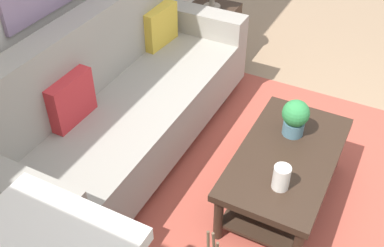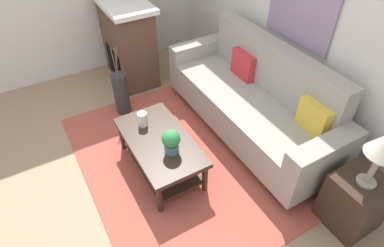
% 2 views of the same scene
% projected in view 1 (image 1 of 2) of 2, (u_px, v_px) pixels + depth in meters
% --- Properties ---
extents(ground_plane, '(8.84, 8.84, 0.00)m').
position_uv_depth(ground_plane, '(320.00, 214.00, 3.09)').
color(ground_plane, '#9E7F60').
extents(area_rug, '(2.73, 2.00, 0.01)m').
position_uv_depth(area_rug, '(251.00, 188.00, 3.26)').
color(area_rug, '#B24C3D').
rests_on(area_rug, ground_plane).
extents(couch, '(2.39, 0.84, 1.08)m').
position_uv_depth(couch, '(123.00, 104.00, 3.32)').
color(couch, gray).
rests_on(couch, ground_plane).
extents(throw_pillow_crimson, '(0.36, 0.12, 0.32)m').
position_uv_depth(throw_pillow_crimson, '(70.00, 99.00, 2.95)').
color(throw_pillow_crimson, red).
rests_on(throw_pillow_crimson, couch).
extents(throw_pillow_mustard, '(0.37, 0.15, 0.32)m').
position_uv_depth(throw_pillow_mustard, '(159.00, 26.00, 3.73)').
color(throw_pillow_mustard, gold).
rests_on(throw_pillow_mustard, couch).
extents(coffee_table, '(1.10, 0.60, 0.43)m').
position_uv_depth(coffee_table, '(285.00, 167.00, 2.99)').
color(coffee_table, '#332319').
rests_on(coffee_table, ground_plane).
extents(tabletop_vase, '(0.10, 0.10, 0.16)m').
position_uv_depth(tabletop_vase, '(281.00, 177.00, 2.65)').
color(tabletop_vase, white).
rests_on(tabletop_vase, coffee_table).
extents(potted_plant_tabletop, '(0.18, 0.18, 0.26)m').
position_uv_depth(potted_plant_tabletop, '(295.00, 117.00, 2.98)').
color(potted_plant_tabletop, slate).
rests_on(potted_plant_tabletop, coffee_table).
extents(side_table, '(0.44, 0.44, 0.56)m').
position_uv_depth(side_table, '(211.00, 34.00, 4.44)').
color(side_table, '#332319').
rests_on(side_table, ground_plane).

